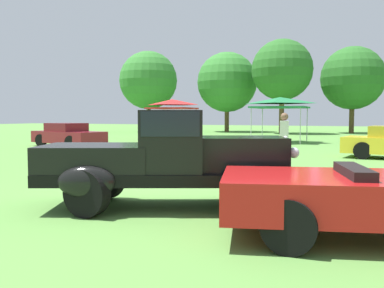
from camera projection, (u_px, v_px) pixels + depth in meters
The scene contains 10 objects.
ground_plane at pixel (153, 199), 8.05m from camera, with size 120.00×120.00×0.00m, color #568C3D.
feature_pickup_truck at pixel (168, 158), 7.29m from camera, with size 4.50×3.03×1.70m.
show_car_burgundy at pixel (68, 135), 21.63m from camera, with size 4.54×2.72×1.22m.
spectator_between_cars at pixel (284, 140), 11.98m from camera, with size 0.30×0.43×1.69m.
canopy_tent_left_field at pixel (172, 104), 28.20m from camera, with size 2.77×2.77×2.71m.
canopy_tent_center_field at pixel (280, 102), 24.91m from camera, with size 3.12×3.12×2.71m.
treeline_far_left at pixel (148, 80), 41.00m from camera, with size 5.68×5.68×7.92m.
treeline_mid_left at pixel (227, 82), 41.19m from camera, with size 5.91×5.91×7.86m.
treeline_center at pixel (282, 70), 36.92m from camera, with size 5.40×5.40×8.36m.
treeline_mid_right at pixel (353, 78), 37.66m from camera, with size 5.69×5.69×7.84m.
Camera 1 is at (3.77, -7.04, 1.61)m, focal length 39.01 mm.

